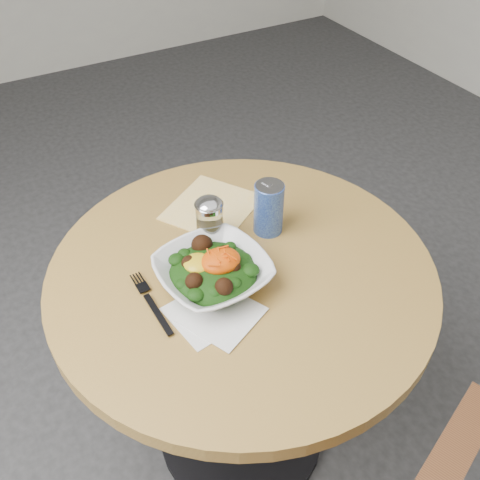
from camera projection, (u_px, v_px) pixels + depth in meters
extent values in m
plane|color=#29292B|center=(241.00, 430.00, 1.74)|extent=(6.00, 6.00, 0.00)
cylinder|color=black|center=(241.00, 428.00, 1.73)|extent=(0.52, 0.52, 0.03)
cylinder|color=black|center=(241.00, 366.00, 1.50)|extent=(0.10, 0.10, 0.71)
cylinder|color=#B48E41|center=(242.00, 272.00, 1.25)|extent=(0.90, 0.90, 0.04)
cube|color=orange|center=(212.00, 207.00, 1.40)|extent=(0.29, 0.29, 0.00)
cube|color=silver|center=(206.00, 313.00, 1.13)|extent=(0.16, 0.16, 0.00)
cube|color=silver|center=(222.00, 315.00, 1.13)|extent=(0.19, 0.19, 0.00)
imported|color=silver|center=(213.00, 273.00, 1.18)|extent=(0.26, 0.26, 0.06)
ellipsoid|color=black|center=(213.00, 273.00, 1.18)|extent=(0.20, 0.20, 0.07)
ellipsoid|color=gold|center=(198.00, 263.00, 1.16)|extent=(0.06, 0.06, 0.02)
ellipsoid|color=#D43B04|center=(221.00, 261.00, 1.16)|extent=(0.09, 0.08, 0.04)
cube|color=black|center=(158.00, 314.00, 1.12)|extent=(0.02, 0.13, 0.00)
cube|color=black|center=(140.00, 284.00, 1.19)|extent=(0.03, 0.07, 0.00)
cylinder|color=silver|center=(210.00, 224.00, 1.27)|extent=(0.06, 0.06, 0.10)
cylinder|color=olive|center=(210.00, 231.00, 1.29)|extent=(0.05, 0.05, 0.05)
cylinder|color=silver|center=(209.00, 206.00, 1.24)|extent=(0.07, 0.07, 0.01)
ellipsoid|color=silver|center=(209.00, 204.00, 1.23)|extent=(0.06, 0.06, 0.03)
cylinder|color=navy|center=(269.00, 208.00, 1.29)|extent=(0.07, 0.07, 0.13)
cylinder|color=silver|center=(270.00, 185.00, 1.25)|extent=(0.07, 0.07, 0.00)
cube|color=silver|center=(267.00, 183.00, 1.25)|extent=(0.02, 0.02, 0.00)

